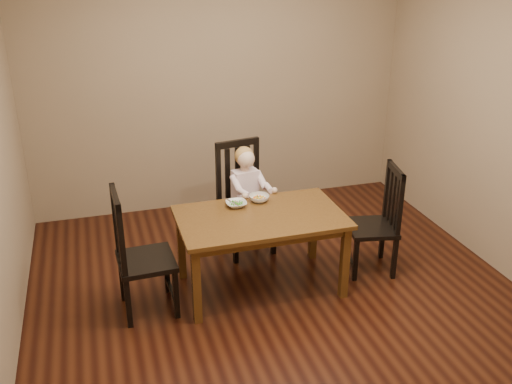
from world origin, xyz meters
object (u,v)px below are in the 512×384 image
object	(u,v)px
dining_table	(261,224)
chair_right	(377,222)
toddler	(246,188)
bowl_veg	(259,198)
chair_child	(244,199)
bowl_peas	(236,204)
chair_left	(139,255)

from	to	relation	value
dining_table	chair_right	xyz separation A→B (m)	(1.06, -0.00, -0.13)
dining_table	toddler	bearing A→B (deg)	84.56
dining_table	bowl_veg	bearing A→B (deg)	75.36
chair_child	bowl_peas	world-z (taller)	chair_child
chair_right	bowl_veg	world-z (taller)	chair_right
chair_child	toddler	distance (m)	0.14
chair_right	bowl_veg	distance (m)	1.05
chair_child	bowl_veg	world-z (taller)	chair_child
chair_child	bowl_veg	bearing A→B (deg)	82.76
toddler	bowl_veg	distance (m)	0.39
chair_left	toddler	world-z (taller)	chair_left
chair_child	dining_table	bearing A→B (deg)	76.23
dining_table	chair_child	xyz separation A→B (m)	(0.05, 0.71, -0.09)
chair_left	chair_right	distance (m)	2.05
chair_right	toddler	distance (m)	1.21
toddler	dining_table	bearing A→B (deg)	75.14
dining_table	toddler	distance (m)	0.66
bowl_peas	bowl_veg	world-z (taller)	bowl_veg
chair_child	bowl_veg	size ratio (longest dim) A/B	6.11
dining_table	chair_right	size ratio (longest dim) A/B	1.39
chair_left	toddler	distance (m)	1.28
chair_left	chair_right	size ratio (longest dim) A/B	1.06
chair_right	chair_child	bearing A→B (deg)	65.93
chair_left	bowl_peas	distance (m)	0.91
chair_child	chair_left	xyz separation A→B (m)	(-1.04, -0.77, -0.01)
chair_left	bowl_peas	world-z (taller)	chair_left
dining_table	bowl_veg	world-z (taller)	bowl_veg
chair_child	toddler	world-z (taller)	chair_child
toddler	bowl_veg	size ratio (longest dim) A/B	3.06
bowl_peas	bowl_veg	xyz separation A→B (m)	(0.21, 0.05, 0.01)
chair_child	toddler	xyz separation A→B (m)	(0.01, -0.05, 0.13)
chair_left	bowl_veg	distance (m)	1.13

